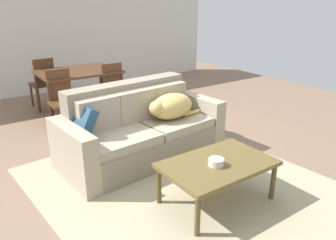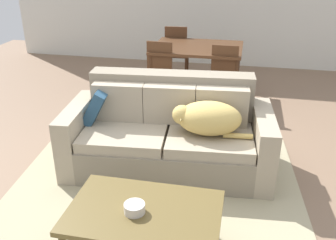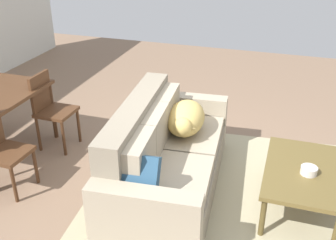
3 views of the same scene
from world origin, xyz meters
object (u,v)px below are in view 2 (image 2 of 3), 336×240
(couch, at_px, (169,135))
(dining_table, at_px, (197,51))
(dining_chair_near_left, at_px, (158,73))
(throw_pillow_by_left_arm, at_px, (97,105))
(dining_chair_far_left, at_px, (176,51))
(dog_on_left_cushion, at_px, (207,118))
(dining_chair_near_right, at_px, (223,76))
(bowl_on_coffee_table, at_px, (135,208))
(coffee_table, at_px, (144,215))

(couch, distance_m, dining_table, 2.12)
(dining_chair_near_left, bearing_deg, throw_pillow_by_left_arm, -98.27)
(dining_chair_far_left, bearing_deg, couch, 95.21)
(dining_chair_far_left, bearing_deg, throw_pillow_by_left_arm, 79.62)
(dog_on_left_cushion, relative_size, dining_table, 0.59)
(dog_on_left_cushion, distance_m, dining_chair_near_left, 1.88)
(dog_on_left_cushion, xyz_separation_m, dining_chair_near_left, (-0.87, 1.65, -0.13))
(dining_chair_near_left, relative_size, dining_chair_near_right, 1.01)
(couch, bearing_deg, throw_pillow_by_left_arm, 176.17)
(throw_pillow_by_left_arm, distance_m, dining_chair_near_left, 1.59)
(dining_table, bearing_deg, dining_chair_near_left, -131.14)
(bowl_on_coffee_table, bearing_deg, dining_chair_near_right, 82.33)
(dining_table, xyz_separation_m, dining_chair_near_left, (-0.48, -0.55, -0.20))
(throw_pillow_by_left_arm, relative_size, bowl_on_coffee_table, 2.49)
(dog_on_left_cushion, height_order, dining_chair_far_left, dining_chair_far_left)
(couch, bearing_deg, coffee_table, -90.72)
(bowl_on_coffee_table, distance_m, dining_chair_near_left, 2.95)
(couch, xyz_separation_m, dining_chair_near_right, (0.43, 1.54, 0.16))
(couch, bearing_deg, dining_chair_near_left, 102.19)
(coffee_table, xyz_separation_m, dining_chair_near_left, (-0.57, 2.87, 0.10))
(throw_pillow_by_left_arm, bearing_deg, coffee_table, -57.12)
(dog_on_left_cushion, bearing_deg, dining_table, 95.24)
(throw_pillow_by_left_arm, bearing_deg, dog_on_left_cushion, -4.71)
(throw_pillow_by_left_arm, height_order, dining_chair_near_right, dining_chair_near_right)
(bowl_on_coffee_table, relative_size, dining_table, 0.11)
(dining_table, xyz_separation_m, dining_chair_far_left, (-0.43, 0.63, -0.18))
(coffee_table, relative_size, dining_chair_far_left, 1.15)
(dining_table, distance_m, dining_chair_far_left, 0.79)
(dining_chair_near_left, bearing_deg, bowl_on_coffee_table, -78.33)
(bowl_on_coffee_table, xyz_separation_m, dining_chair_far_left, (-0.47, 4.08, 0.04))
(throw_pillow_by_left_arm, relative_size, dining_chair_near_right, 0.40)
(dog_on_left_cushion, bearing_deg, coffee_table, -108.81)
(bowl_on_coffee_table, distance_m, dining_chair_far_left, 4.11)
(dining_chair_near_right, distance_m, dining_chair_far_left, 1.46)
(dining_chair_near_right, bearing_deg, dining_table, 129.01)
(couch, height_order, throw_pillow_by_left_arm, couch)
(couch, height_order, dining_chair_near_left, couch)
(couch, height_order, dining_table, couch)
(dining_table, bearing_deg, dining_chair_near_right, -51.79)
(dog_on_left_cushion, relative_size, dining_chair_near_right, 0.85)
(couch, bearing_deg, dining_table, 85.01)
(throw_pillow_by_left_arm, bearing_deg, dining_table, 70.45)
(dog_on_left_cushion, height_order, dining_table, dog_on_left_cushion)
(coffee_table, bearing_deg, throw_pillow_by_left_arm, 122.88)
(coffee_table, bearing_deg, dining_chair_near_left, 101.34)
(bowl_on_coffee_table, xyz_separation_m, dining_chair_near_left, (-0.52, 2.90, 0.02))
(dog_on_left_cushion, distance_m, dining_chair_near_right, 1.66)
(dining_table, height_order, dining_chair_far_left, dining_chair_far_left)
(coffee_table, bearing_deg, dining_chair_far_left, 97.47)
(dog_on_left_cushion, bearing_deg, dining_chair_near_right, 83.84)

